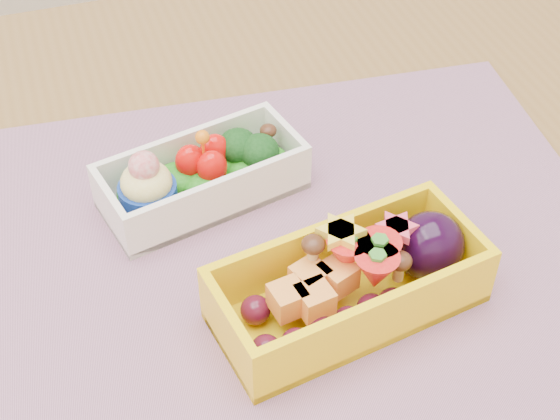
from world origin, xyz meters
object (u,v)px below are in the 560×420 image
object	(u,v)px
table	(211,345)
placemat	(272,255)
bento_yellow	(354,281)
bento_white	(201,176)

from	to	relation	value
table	placemat	bearing A→B (deg)	-11.12
placemat	bento_yellow	distance (m)	0.08
bento_white	bento_yellow	world-z (taller)	bento_white
bento_white	bento_yellow	bearing A→B (deg)	-76.15
bento_white	placemat	bearing A→B (deg)	-78.85
placemat	bento_yellow	xyz separation A→B (m)	(0.04, -0.06, 0.03)
bento_white	bento_yellow	size ratio (longest dim) A/B	0.86
bento_yellow	placemat	bearing A→B (deg)	110.05
placemat	bento_white	size ratio (longest dim) A/B	3.07
table	bento_white	xyz separation A→B (m)	(0.02, 0.07, 0.12)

